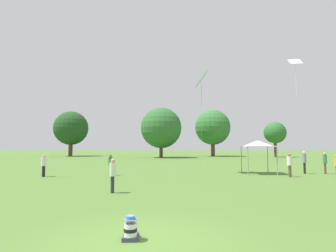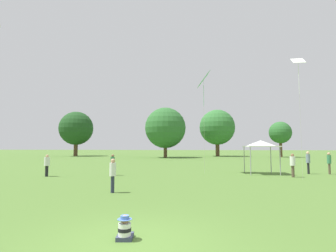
{
  "view_description": "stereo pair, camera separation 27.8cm",
  "coord_description": "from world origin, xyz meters",
  "px_view_note": "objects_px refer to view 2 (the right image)",
  "views": [
    {
      "loc": [
        1.27,
        -6.0,
        2.2
      ],
      "look_at": [
        -0.08,
        6.83,
        3.2
      ],
      "focal_mm": 28.0,
      "sensor_mm": 36.0,
      "label": 1
    },
    {
      "loc": [
        1.55,
        -5.96,
        2.2
      ],
      "look_at": [
        -0.08,
        6.83,
        3.2
      ],
      "focal_mm": 28.0,
      "sensor_mm": 36.0,
      "label": 2
    }
  ],
  "objects_px": {
    "person_standing_2": "(329,161)",
    "distant_tree_1": "(76,128)",
    "person_standing_6": "(293,163)",
    "distant_tree_0": "(165,128)",
    "person_standing_1": "(308,160)",
    "distant_tree_2": "(217,127)",
    "person_standing_5": "(47,164)",
    "person_standing_3": "(113,163)",
    "kite_3": "(204,81)",
    "person_standing_0": "(113,172)",
    "seated_toddler": "(125,229)",
    "distant_tree_3": "(280,133)",
    "canopy_tent": "(261,144)",
    "kite_1": "(298,65)"
  },
  "relations": [
    {
      "from": "distant_tree_2",
      "to": "person_standing_0",
      "type": "bearing_deg",
      "value": -99.42
    },
    {
      "from": "canopy_tent",
      "to": "person_standing_1",
      "type": "bearing_deg",
      "value": 5.82
    },
    {
      "from": "person_standing_1",
      "to": "canopy_tent",
      "type": "distance_m",
      "value": 3.94
    },
    {
      "from": "person_standing_0",
      "to": "person_standing_5",
      "type": "height_order",
      "value": "person_standing_0"
    },
    {
      "from": "distant_tree_2",
      "to": "kite_1",
      "type": "bearing_deg",
      "value": -85.6
    },
    {
      "from": "distant_tree_0",
      "to": "person_standing_3",
      "type": "bearing_deg",
      "value": -89.49
    },
    {
      "from": "distant_tree_1",
      "to": "distant_tree_2",
      "type": "relative_size",
      "value": 0.97
    },
    {
      "from": "person_standing_5",
      "to": "distant_tree_0",
      "type": "bearing_deg",
      "value": -22.54
    },
    {
      "from": "person_standing_2",
      "to": "distant_tree_1",
      "type": "distance_m",
      "value": 51.38
    },
    {
      "from": "person_standing_6",
      "to": "distant_tree_2",
      "type": "distance_m",
      "value": 39.55
    },
    {
      "from": "person_standing_1",
      "to": "distant_tree_3",
      "type": "height_order",
      "value": "distant_tree_3"
    },
    {
      "from": "person_standing_1",
      "to": "distant_tree_1",
      "type": "height_order",
      "value": "distant_tree_1"
    },
    {
      "from": "seated_toddler",
      "to": "distant_tree_2",
      "type": "distance_m",
      "value": 53.35
    },
    {
      "from": "person_standing_3",
      "to": "kite_3",
      "type": "relative_size",
      "value": 0.19
    },
    {
      "from": "distant_tree_2",
      "to": "distant_tree_3",
      "type": "height_order",
      "value": "distant_tree_2"
    },
    {
      "from": "person_standing_1",
      "to": "distant_tree_0",
      "type": "bearing_deg",
      "value": -26.19
    },
    {
      "from": "person_standing_2",
      "to": "person_standing_0",
      "type": "bearing_deg",
      "value": -160.61
    },
    {
      "from": "distant_tree_2",
      "to": "distant_tree_3",
      "type": "distance_m",
      "value": 12.93
    },
    {
      "from": "person_standing_0",
      "to": "distant_tree_1",
      "type": "bearing_deg",
      "value": 0.59
    },
    {
      "from": "person_standing_1",
      "to": "person_standing_6",
      "type": "bearing_deg",
      "value": 86.49
    },
    {
      "from": "person_standing_6",
      "to": "canopy_tent",
      "type": "height_order",
      "value": "canopy_tent"
    },
    {
      "from": "person_standing_2",
      "to": "person_standing_5",
      "type": "height_order",
      "value": "person_standing_2"
    },
    {
      "from": "person_standing_0",
      "to": "distant_tree_0",
      "type": "distance_m",
      "value": 39.03
    },
    {
      "from": "kite_3",
      "to": "person_standing_0",
      "type": "bearing_deg",
      "value": 12.0
    },
    {
      "from": "person_standing_1",
      "to": "distant_tree_2",
      "type": "distance_m",
      "value": 37.32
    },
    {
      "from": "person_standing_0",
      "to": "person_standing_2",
      "type": "distance_m",
      "value": 17.48
    },
    {
      "from": "person_standing_0",
      "to": "distant_tree_3",
      "type": "xyz_separation_m",
      "value": [
        20.21,
        43.56,
        4.0
      ]
    },
    {
      "from": "person_standing_3",
      "to": "distant_tree_1",
      "type": "relative_size",
      "value": 0.16
    },
    {
      "from": "person_standing_3",
      "to": "person_standing_2",
      "type": "bearing_deg",
      "value": -19.7
    },
    {
      "from": "seated_toddler",
      "to": "distant_tree_1",
      "type": "relative_size",
      "value": 0.06
    },
    {
      "from": "person_standing_0",
      "to": "person_standing_6",
      "type": "distance_m",
      "value": 13.14
    },
    {
      "from": "person_standing_3",
      "to": "person_standing_6",
      "type": "relative_size",
      "value": 0.95
    },
    {
      "from": "distant_tree_0",
      "to": "distant_tree_2",
      "type": "distance_m",
      "value": 13.28
    },
    {
      "from": "kite_3",
      "to": "person_standing_2",
      "type": "bearing_deg",
      "value": 129.48
    },
    {
      "from": "person_standing_1",
      "to": "distant_tree_1",
      "type": "bearing_deg",
      "value": -7.41
    },
    {
      "from": "person_standing_1",
      "to": "person_standing_2",
      "type": "xyz_separation_m",
      "value": [
        1.58,
        0.03,
        -0.05
      ]
    },
    {
      "from": "seated_toddler",
      "to": "canopy_tent",
      "type": "relative_size",
      "value": 0.22
    },
    {
      "from": "person_standing_5",
      "to": "person_standing_2",
      "type": "bearing_deg",
      "value": -93.8
    },
    {
      "from": "distant_tree_1",
      "to": "person_standing_0",
      "type": "bearing_deg",
      "value": -61.42
    },
    {
      "from": "distant_tree_2",
      "to": "seated_toddler",
      "type": "bearing_deg",
      "value": -95.8
    },
    {
      "from": "person_standing_1",
      "to": "person_standing_3",
      "type": "height_order",
      "value": "person_standing_1"
    },
    {
      "from": "seated_toddler",
      "to": "canopy_tent",
      "type": "distance_m",
      "value": 17.19
    },
    {
      "from": "kite_3",
      "to": "distant_tree_1",
      "type": "height_order",
      "value": "distant_tree_1"
    },
    {
      "from": "person_standing_5",
      "to": "canopy_tent",
      "type": "distance_m",
      "value": 16.53
    },
    {
      "from": "person_standing_6",
      "to": "distant_tree_0",
      "type": "xyz_separation_m",
      "value": [
        -13.46,
        30.98,
        4.81
      ]
    },
    {
      "from": "person_standing_3",
      "to": "canopy_tent",
      "type": "relative_size",
      "value": 0.6
    },
    {
      "from": "seated_toddler",
      "to": "distant_tree_0",
      "type": "bearing_deg",
      "value": 88.92
    },
    {
      "from": "person_standing_5",
      "to": "distant_tree_0",
      "type": "relative_size",
      "value": 0.16
    },
    {
      "from": "person_standing_5",
      "to": "distant_tree_0",
      "type": "distance_m",
      "value": 33.4
    },
    {
      "from": "person_standing_6",
      "to": "distant_tree_1",
      "type": "xyz_separation_m",
      "value": [
        -34.68,
        36.39,
        5.26
      ]
    }
  ]
}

